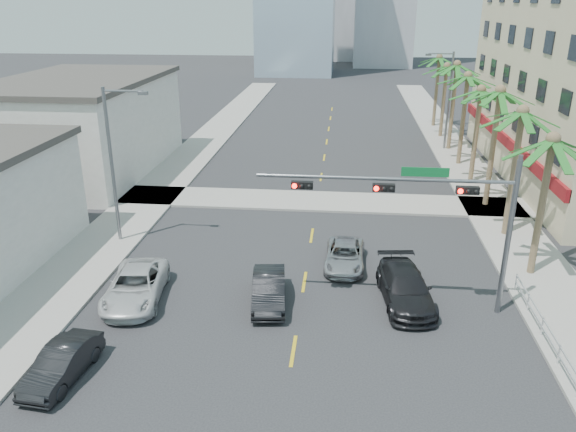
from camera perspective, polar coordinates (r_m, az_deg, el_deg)
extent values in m
plane|color=#262628|center=(20.33, -0.56, -19.94)|extent=(260.00, 260.00, 0.00)
cube|color=gray|center=(39.01, 20.69, -0.17)|extent=(4.00, 120.00, 0.15)
cube|color=gray|center=(40.07, -14.59, 1.10)|extent=(4.00, 120.00, 0.15)
cube|color=gray|center=(39.56, 2.97, 1.51)|extent=(80.00, 4.00, 0.15)
cube|color=maroon|center=(48.09, 21.13, 7.31)|extent=(0.30, 28.00, 0.80)
cube|color=beige|center=(49.14, -20.14, 8.43)|extent=(11.00, 18.00, 7.20)
cylinder|color=slate|center=(26.21, 21.45, -2.26)|extent=(0.24, 0.24, 7.20)
cylinder|color=slate|center=(24.36, 9.73, 3.75)|extent=(11.00, 0.16, 0.16)
cube|color=#0C662D|center=(24.44, 13.76, 4.36)|extent=(2.00, 0.05, 0.40)
cube|color=black|center=(24.82, 17.78, 2.50)|extent=(0.95, 0.28, 0.32)
sphere|color=#FF0C05|center=(24.61, 17.12, 2.42)|extent=(0.22, 0.22, 0.22)
cube|color=black|center=(24.33, 9.70, 2.86)|extent=(0.95, 0.28, 0.32)
sphere|color=#FF0C05|center=(24.15, 8.96, 2.77)|extent=(0.22, 0.22, 0.22)
cube|color=black|center=(24.32, 1.44, 3.16)|extent=(0.95, 0.28, 0.32)
sphere|color=#FF0C05|center=(24.20, 0.65, 3.07)|extent=(0.22, 0.22, 0.22)
cylinder|color=brown|center=(30.55, 24.30, 0.58)|extent=(0.36, 0.36, 7.20)
cylinder|color=brown|center=(35.21, 21.90, 3.82)|extent=(0.36, 0.36, 7.56)
cylinder|color=brown|center=(40.01, 20.05, 6.29)|extent=(0.36, 0.36, 7.92)
cylinder|color=brown|center=(45.01, 18.51, 7.56)|extent=(0.36, 0.36, 7.20)
cylinder|color=brown|center=(49.95, 17.33, 9.17)|extent=(0.36, 0.36, 7.56)
cylinder|color=brown|center=(54.93, 16.37, 10.48)|extent=(0.36, 0.36, 7.92)
cylinder|color=brown|center=(60.04, 15.50, 11.07)|extent=(0.36, 0.36, 7.20)
cylinder|color=brown|center=(65.09, 14.82, 12.03)|extent=(0.36, 0.36, 7.56)
cylinder|color=slate|center=(33.17, -17.44, 4.68)|extent=(0.20, 0.20, 9.00)
cylinder|color=slate|center=(31.86, -16.43, 12.10)|extent=(2.20, 0.12, 0.12)
cube|color=slate|center=(31.48, -14.51, 11.99)|extent=(0.50, 0.25, 0.18)
cylinder|color=slate|center=(54.77, 16.01, 11.06)|extent=(0.20, 0.20, 9.00)
cylinder|color=slate|center=(54.06, 15.29, 15.63)|extent=(2.20, 0.12, 0.12)
cube|color=slate|center=(53.91, 14.08, 15.61)|extent=(0.50, 0.25, 0.18)
cylinder|color=silver|center=(26.22, 24.42, -10.20)|extent=(0.08, 8.00, 0.08)
cylinder|color=silver|center=(26.06, 24.53, -9.54)|extent=(0.08, 8.00, 0.08)
cylinder|color=silver|center=(24.66, 25.78, -12.67)|extent=(0.08, 0.08, 1.00)
cylinder|color=silver|center=(26.25, 24.40, -10.30)|extent=(0.08, 0.08, 1.00)
cylinder|color=silver|center=(27.89, 23.19, -8.19)|extent=(0.08, 0.08, 1.00)
cylinder|color=silver|center=(29.58, 22.13, -6.31)|extent=(0.08, 0.08, 1.00)
imported|color=black|center=(23.27, -21.99, -13.72)|extent=(1.77, 4.07, 1.30)
imported|color=silver|center=(27.59, -15.23, -6.89)|extent=(3.11, 5.59, 1.48)
imported|color=black|center=(26.41, -1.96, -7.49)|extent=(1.99, 4.44, 1.42)
imported|color=#B0B0B5|center=(30.08, 5.79, -4.03)|extent=(2.18, 4.49, 1.23)
imported|color=black|center=(26.99, 11.83, -7.14)|extent=(2.77, 5.54, 1.54)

